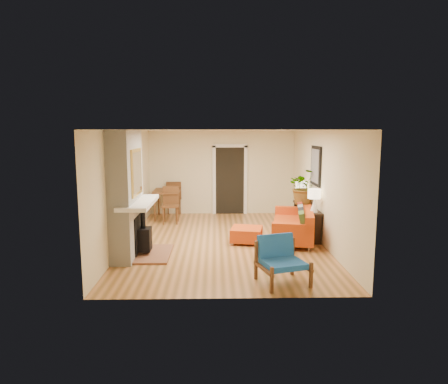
{
  "coord_description": "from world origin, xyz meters",
  "views": [
    {
      "loc": [
        -0.21,
        -9.13,
        2.58
      ],
      "look_at": [
        0.0,
        0.2,
        1.15
      ],
      "focal_mm": 32.0,
      "sensor_mm": 36.0,
      "label": 1
    }
  ],
  "objects_px": {
    "sofa": "(296,224)",
    "lamp_near": "(314,198)",
    "dining_table": "(170,196)",
    "houseplant": "(304,187)",
    "ottoman": "(247,234)",
    "lamp_far": "(301,189)",
    "blue_chair": "(280,257)",
    "console_table": "(307,212)"
  },
  "relations": [
    {
      "from": "ottoman",
      "to": "blue_chair",
      "type": "bearing_deg",
      "value": -81.03
    },
    {
      "from": "sofa",
      "to": "lamp_far",
      "type": "height_order",
      "value": "lamp_far"
    },
    {
      "from": "console_table",
      "to": "houseplant",
      "type": "height_order",
      "value": "houseplant"
    },
    {
      "from": "dining_table",
      "to": "houseplant",
      "type": "bearing_deg",
      "value": -26.32
    },
    {
      "from": "lamp_far",
      "to": "dining_table",
      "type": "bearing_deg",
      "value": 159.26
    },
    {
      "from": "blue_chair",
      "to": "console_table",
      "type": "relative_size",
      "value": 0.51
    },
    {
      "from": "houseplant",
      "to": "lamp_far",
      "type": "bearing_deg",
      "value": 88.63
    },
    {
      "from": "dining_table",
      "to": "lamp_near",
      "type": "relative_size",
      "value": 3.53
    },
    {
      "from": "sofa",
      "to": "ottoman",
      "type": "xyz_separation_m",
      "value": [
        -1.21,
        -0.28,
        -0.16
      ]
    },
    {
      "from": "lamp_near",
      "to": "houseplant",
      "type": "height_order",
      "value": "houseplant"
    },
    {
      "from": "houseplant",
      "to": "dining_table",
      "type": "bearing_deg",
      "value": 153.68
    },
    {
      "from": "sofa",
      "to": "dining_table",
      "type": "xyz_separation_m",
      "value": [
        -3.3,
        2.47,
        0.3
      ]
    },
    {
      "from": "blue_chair",
      "to": "console_table",
      "type": "bearing_deg",
      "value": 69.33
    },
    {
      "from": "blue_chair",
      "to": "lamp_far",
      "type": "xyz_separation_m",
      "value": [
        1.16,
        3.81,
        0.63
      ]
    },
    {
      "from": "dining_table",
      "to": "houseplant",
      "type": "distance_m",
      "value": 4.08
    },
    {
      "from": "sofa",
      "to": "blue_chair",
      "type": "distance_m",
      "value": 2.84
    },
    {
      "from": "sofa",
      "to": "lamp_near",
      "type": "relative_size",
      "value": 4.17
    },
    {
      "from": "ottoman",
      "to": "lamp_far",
      "type": "distance_m",
      "value": 2.24
    },
    {
      "from": "blue_chair",
      "to": "lamp_far",
      "type": "bearing_deg",
      "value": 73.0
    },
    {
      "from": "sofa",
      "to": "lamp_near",
      "type": "xyz_separation_m",
      "value": [
        0.34,
        -0.31,
        0.7
      ]
    },
    {
      "from": "blue_chair",
      "to": "lamp_far",
      "type": "height_order",
      "value": "lamp_far"
    },
    {
      "from": "lamp_near",
      "to": "dining_table",
      "type": "bearing_deg",
      "value": 142.61
    },
    {
      "from": "sofa",
      "to": "ottoman",
      "type": "distance_m",
      "value": 1.25
    },
    {
      "from": "console_table",
      "to": "lamp_near",
      "type": "relative_size",
      "value": 3.43
    },
    {
      "from": "dining_table",
      "to": "lamp_far",
      "type": "xyz_separation_m",
      "value": [
        3.64,
        -1.38,
        0.39
      ]
    },
    {
      "from": "dining_table",
      "to": "console_table",
      "type": "relative_size",
      "value": 1.03
    },
    {
      "from": "blue_chair",
      "to": "sofa",
      "type": "bearing_deg",
      "value": 73.1
    },
    {
      "from": "sofa",
      "to": "houseplant",
      "type": "height_order",
      "value": "houseplant"
    },
    {
      "from": "ottoman",
      "to": "sofa",
      "type": "bearing_deg",
      "value": 12.81
    },
    {
      "from": "console_table",
      "to": "blue_chair",
      "type": "bearing_deg",
      "value": -110.67
    },
    {
      "from": "sofa",
      "to": "dining_table",
      "type": "bearing_deg",
      "value": 143.17
    },
    {
      "from": "ottoman",
      "to": "houseplant",
      "type": "bearing_deg",
      "value": 31.7
    },
    {
      "from": "lamp_near",
      "to": "houseplant",
      "type": "bearing_deg",
      "value": 90.58
    },
    {
      "from": "dining_table",
      "to": "blue_chair",
      "type": "bearing_deg",
      "value": -64.51
    },
    {
      "from": "console_table",
      "to": "houseplant",
      "type": "distance_m",
      "value": 0.68
    },
    {
      "from": "ottoman",
      "to": "console_table",
      "type": "distance_m",
      "value": 1.72
    },
    {
      "from": "lamp_near",
      "to": "lamp_far",
      "type": "bearing_deg",
      "value": 90.0
    },
    {
      "from": "sofa",
      "to": "console_table",
      "type": "bearing_deg",
      "value": 47.43
    },
    {
      "from": "lamp_far",
      "to": "houseplant",
      "type": "height_order",
      "value": "houseplant"
    },
    {
      "from": "lamp_near",
      "to": "houseplant",
      "type": "relative_size",
      "value": 0.59
    },
    {
      "from": "lamp_near",
      "to": "houseplant",
      "type": "distance_m",
      "value": 0.99
    },
    {
      "from": "dining_table",
      "to": "lamp_near",
      "type": "height_order",
      "value": "lamp_near"
    }
  ]
}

